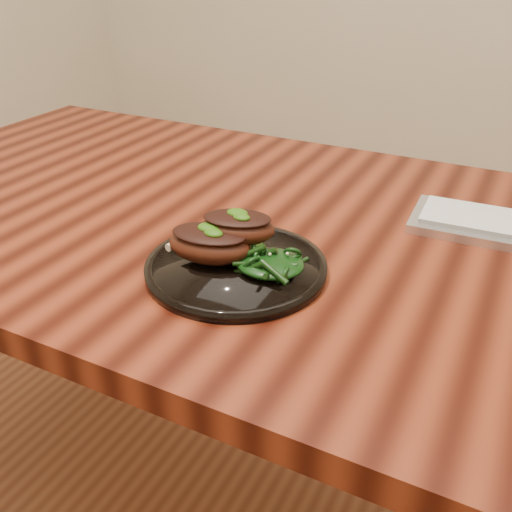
{
  "coord_description": "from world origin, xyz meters",
  "views": [
    {
      "loc": [
        0.35,
        -0.74,
        1.14
      ],
      "look_at": [
        0.05,
        -0.16,
        0.78
      ],
      "focal_mm": 40.0,
      "sensor_mm": 36.0,
      "label": 1
    }
  ],
  "objects": [
    {
      "name": "plate",
      "position": [
        0.02,
        -0.17,
        0.76
      ],
      "size": [
        0.24,
        0.24,
        0.01
      ],
      "color": "black",
      "rests_on": "desk"
    },
    {
      "name": "herb_smear",
      "position": [
        -0.01,
        -0.11,
        0.77
      ],
      "size": [
        0.09,
        0.06,
        0.01
      ],
      "primitive_type": "ellipsoid",
      "color": "#1A4707",
      "rests_on": "plate"
    },
    {
      "name": "lamb_chop_front",
      "position": [
        -0.01,
        -0.17,
        0.79
      ],
      "size": [
        0.12,
        0.09,
        0.05
      ],
      "color": "#40180C",
      "rests_on": "plate"
    },
    {
      "name": "desk",
      "position": [
        0.0,
        0.0,
        0.67
      ],
      "size": [
        1.6,
        0.8,
        0.75
      ],
      "color": "black",
      "rests_on": "ground"
    },
    {
      "name": "greens_heap",
      "position": [
        0.07,
        -0.16,
        0.78
      ],
      "size": [
        0.09,
        0.09,
        0.03
      ],
      "color": "black",
      "rests_on": "plate"
    },
    {
      "name": "lamb_chop_back",
      "position": [
        0.01,
        -0.14,
        0.8
      ],
      "size": [
        0.12,
        0.09,
        0.05
      ],
      "color": "#40180C",
      "rests_on": "plate"
    }
  ]
}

